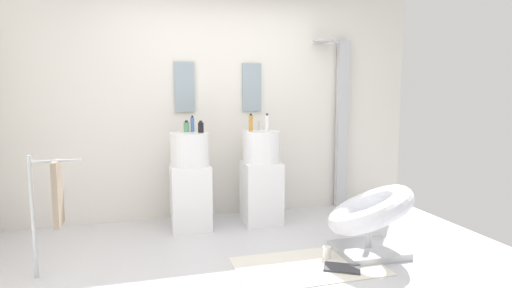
{
  "coord_description": "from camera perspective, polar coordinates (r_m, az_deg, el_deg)",
  "views": [
    {
      "loc": [
        -0.83,
        -2.98,
        1.39
      ],
      "look_at": [
        0.15,
        0.55,
        0.95
      ],
      "focal_mm": 28.29,
      "sensor_mm": 36.0,
      "label": 1
    }
  ],
  "objects": [
    {
      "name": "area_rug",
      "position": [
        3.46,
        7.47,
        -16.76
      ],
      "size": [
        1.19,
        0.68,
        0.01
      ],
      "primitive_type": "cube",
      "color": "white",
      "rests_on": "ground_plane"
    },
    {
      "name": "soap_bottle_blue",
      "position": [
        4.32,
        -8.98,
        2.77
      ],
      "size": [
        0.04,
        0.04,
        0.17
      ],
      "color": "#4C72B7",
      "rests_on": "pedestal_sink_left"
    },
    {
      "name": "towel_rack",
      "position": [
        3.45,
        -26.69,
        -6.62
      ],
      "size": [
        0.37,
        0.22,
        0.95
      ],
      "color": "#B7BABF",
      "rests_on": "ground_plane"
    },
    {
      "name": "soap_bottle_black",
      "position": [
        4.19,
        -7.81,
        2.36
      ],
      "size": [
        0.06,
        0.06,
        0.12
      ],
      "color": "black",
      "rests_on": "pedestal_sink_left"
    },
    {
      "name": "magazine_charcoal",
      "position": [
        3.44,
        12.09,
        -16.77
      ],
      "size": [
        0.33,
        0.29,
        0.02
      ],
      "primitive_type": "cube",
      "rotation": [
        0.0,
        0.0,
        -0.53
      ],
      "color": "#38383D",
      "rests_on": "area_rug"
    },
    {
      "name": "vanity_mirror_right",
      "position": [
        4.72,
        -0.6,
        8.0
      ],
      "size": [
        0.22,
        0.03,
        0.55
      ],
      "primitive_type": "cube",
      "color": "#8C9EA8"
    },
    {
      "name": "pedestal_sink_left",
      "position": [
        4.27,
        -9.27,
        -5.18
      ],
      "size": [
        0.4,
        0.4,
        1.11
      ],
      "color": "white",
      "rests_on": "ground_plane"
    },
    {
      "name": "lounge_chair",
      "position": [
        3.72,
        15.77,
        -9.64
      ],
      "size": [
        1.06,
        1.06,
        0.65
      ],
      "color": "#B7BABF",
      "rests_on": "ground_plane"
    },
    {
      "name": "ground_plane",
      "position": [
        3.4,
        0.06,
        -17.67
      ],
      "size": [
        4.8,
        3.6,
        0.04
      ],
      "primitive_type": "cube",
      "color": "silver"
    },
    {
      "name": "rear_partition",
      "position": [
        4.7,
        -5.4,
        5.71
      ],
      "size": [
        4.8,
        0.1,
        2.6
      ],
      "primitive_type": "cube",
      "color": "silver",
      "rests_on": "ground_plane"
    },
    {
      "name": "soap_bottle_green",
      "position": [
        4.31,
        -9.81,
        2.41
      ],
      "size": [
        0.06,
        0.06,
        0.12
      ],
      "color": "#59996B",
      "rests_on": "pedestal_sink_left"
    },
    {
      "name": "pedestal_sink_right",
      "position": [
        4.42,
        0.76,
        -4.68
      ],
      "size": [
        0.4,
        0.4,
        1.11
      ],
      "color": "white",
      "rests_on": "ground_plane"
    },
    {
      "name": "coffee_mug",
      "position": [
        3.61,
        9.99,
        -14.87
      ],
      "size": [
        0.07,
        0.07,
        0.1
      ],
      "primitive_type": "cylinder",
      "color": "white",
      "rests_on": "area_rug"
    },
    {
      "name": "shower_column",
      "position": [
        5.09,
        11.94,
        3.19
      ],
      "size": [
        0.49,
        0.24,
        2.05
      ],
      "color": "#B7BABF",
      "rests_on": "ground_plane"
    },
    {
      "name": "soap_bottle_white",
      "position": [
        4.25,
        1.57,
        2.94
      ],
      "size": [
        0.04,
        0.04,
        0.19
      ],
      "color": "white",
      "rests_on": "pedestal_sink_right"
    },
    {
      "name": "vanity_mirror_left",
      "position": [
        4.58,
        -10.07,
        7.94
      ],
      "size": [
        0.22,
        0.03,
        0.55
      ],
      "primitive_type": "cube",
      "color": "#8C9EA8"
    },
    {
      "name": "soap_bottle_amber",
      "position": [
        4.31,
        -0.74,
        2.97
      ],
      "size": [
        0.05,
        0.05,
        0.19
      ],
      "color": "#C68C38",
      "rests_on": "pedestal_sink_right"
    }
  ]
}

